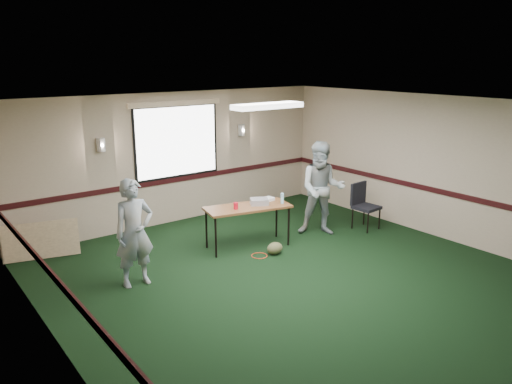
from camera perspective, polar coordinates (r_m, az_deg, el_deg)
ground at (r=7.77m, az=5.92°, el=-10.59°), size 8.00×8.00×0.00m
room_shell at (r=8.85m, az=-3.24°, el=3.48°), size 8.00×8.02×8.00m
folding_table at (r=9.00m, az=-0.95°, el=-1.98°), size 1.64×0.94×0.77m
projector at (r=9.08m, az=0.38°, el=-1.09°), size 0.41×0.39×0.11m
game_console at (r=9.33m, az=1.31°, el=-0.81°), size 0.23×0.19×0.06m
red_cup at (r=8.80m, az=-2.33°, el=-1.59°), size 0.08×0.08×0.12m
water_bottle at (r=9.14m, az=3.03°, el=-0.73°), size 0.06×0.06×0.19m
duffel_bag at (r=8.85m, az=2.16°, el=-6.45°), size 0.34×0.29×0.21m
cable_coil at (r=8.80m, az=0.38°, el=-7.29°), size 0.35×0.35×0.01m
folded_table at (r=9.38m, az=-23.36°, el=-5.10°), size 1.25×0.50×0.63m
conference_chair at (r=10.28m, az=12.13°, el=-1.13°), size 0.48×0.50×0.93m
person_left at (r=7.69m, az=-13.73°, el=-4.57°), size 0.62×0.41×1.66m
person_right at (r=9.70m, az=7.55°, el=0.38°), size 1.12×1.11×1.83m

